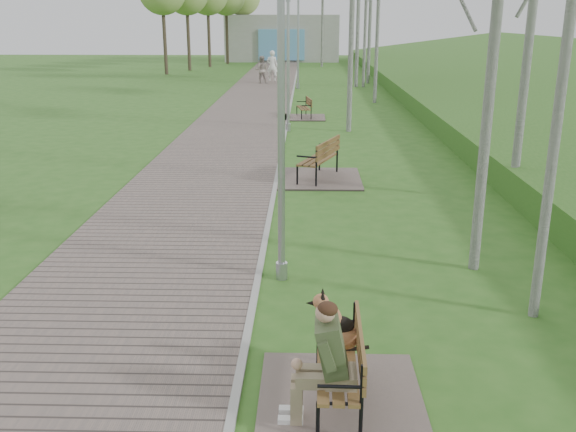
# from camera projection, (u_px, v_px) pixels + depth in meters

# --- Properties ---
(ground) EXTENTS (120.00, 120.00, 0.00)m
(ground) POSITION_uv_depth(u_px,v_px,m) (259.00, 276.00, 9.80)
(ground) COLOR #2F601E
(ground) RESTS_ON ground
(walkway) EXTENTS (3.50, 67.00, 0.04)m
(walkway) POSITION_uv_depth(u_px,v_px,m) (255.00, 100.00, 30.37)
(walkway) COLOR #695C55
(walkway) RESTS_ON ground
(kerb) EXTENTS (0.10, 67.00, 0.05)m
(kerb) POSITION_uv_depth(u_px,v_px,m) (291.00, 100.00, 30.32)
(kerb) COLOR #999993
(kerb) RESTS_ON ground
(embankment) EXTENTS (14.00, 70.00, 1.60)m
(embankment) POSITION_uv_depth(u_px,v_px,m) (559.00, 106.00, 28.56)
(embankment) COLOR #48792C
(embankment) RESTS_ON ground
(building_north) EXTENTS (10.00, 5.20, 4.00)m
(building_north) POSITION_uv_depth(u_px,v_px,m) (283.00, 38.00, 57.91)
(building_north) COLOR #9E9E99
(building_north) RESTS_ON ground
(bench_main) EXTENTS (1.69, 1.88, 1.47)m
(bench_main) POSITION_uv_depth(u_px,v_px,m) (333.00, 370.00, 6.43)
(bench_main) COLOR #695C55
(bench_main) RESTS_ON ground
(bench_second) EXTENTS (2.01, 2.23, 1.23)m
(bench_second) POSITION_uv_depth(u_px,v_px,m) (318.00, 170.00, 15.59)
(bench_second) COLOR #695C55
(bench_second) RESTS_ON ground
(bench_third) EXTENTS (1.59, 1.76, 0.97)m
(bench_third) POSITION_uv_depth(u_px,v_px,m) (304.00, 113.00, 25.14)
(bench_third) COLOR #695C55
(bench_third) RESTS_ON ground
(lamp_post_near) EXTENTS (0.18, 0.18, 4.55)m
(lamp_post_near) POSITION_uv_depth(u_px,v_px,m) (281.00, 140.00, 9.08)
(lamp_post_near) COLOR #9B9DA3
(lamp_post_near) RESTS_ON ground
(lamp_post_second) EXTENTS (0.17, 0.17, 4.48)m
(lamp_post_second) POSITION_uv_depth(u_px,v_px,m) (288.00, 70.00, 21.70)
(lamp_post_second) COLOR #9B9DA3
(lamp_post_second) RESTS_ON ground
(lamp_post_third) EXTENTS (0.19, 0.19, 4.99)m
(lamp_post_third) POSITION_uv_depth(u_px,v_px,m) (298.00, 45.00, 34.85)
(lamp_post_third) COLOR #9B9DA3
(lamp_post_third) RESTS_ON ground
(pedestrian_near) EXTENTS (0.71, 0.50, 1.86)m
(pedestrian_near) POSITION_uv_depth(u_px,v_px,m) (272.00, 66.00, 39.26)
(pedestrian_near) COLOR white
(pedestrian_near) RESTS_ON ground
(pedestrian_far) EXTENTS (0.80, 0.63, 1.62)m
(pedestrian_far) POSITION_uv_depth(u_px,v_px,m) (261.00, 70.00, 37.93)
(pedestrian_far) COLOR #9F938A
(pedestrian_far) RESTS_ON ground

